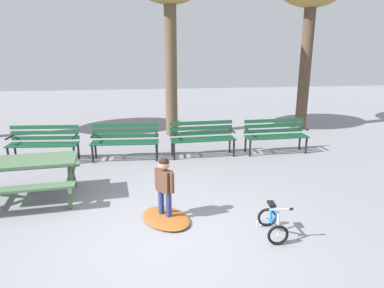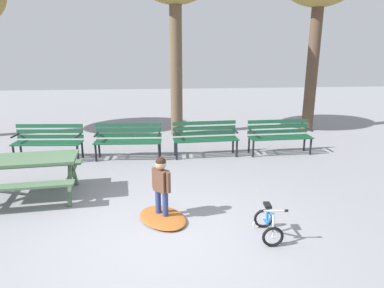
{
  "view_description": "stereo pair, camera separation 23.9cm",
  "coord_description": "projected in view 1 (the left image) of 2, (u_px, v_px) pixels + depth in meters",
  "views": [
    {
      "loc": [
        -0.19,
        -4.34,
        2.67
      ],
      "look_at": [
        0.63,
        2.0,
        0.85
      ],
      "focal_mm": 32.39,
      "sensor_mm": 36.0,
      "label": 1
    },
    {
      "loc": [
        0.05,
        -4.37,
        2.67
      ],
      "look_at": [
        0.63,
        2.0,
        0.85
      ],
      "focal_mm": 32.39,
      "sensor_mm": 36.0,
      "label": 2
    }
  ],
  "objects": [
    {
      "name": "picnic_table",
      "position": [
        23.0,
        169.0,
        6.03
      ],
      "size": [
        1.93,
        1.52,
        0.79
      ],
      "color": "#4C6B4C",
      "rests_on": "ground"
    },
    {
      "name": "park_bench_right",
      "position": [
        202.0,
        136.0,
        8.62
      ],
      "size": [
        1.62,
        0.55,
        0.85
      ],
      "color": "#195133",
      "rests_on": "ground"
    },
    {
      "name": "child_standing",
      "position": [
        164.0,
        184.0,
        5.39
      ],
      "size": [
        0.29,
        0.3,
        1.03
      ],
      "color": "navy",
      "rests_on": "ground"
    },
    {
      "name": "leaf_pile",
      "position": [
        166.0,
        218.0,
        5.49
      ],
      "size": [
        1.03,
        1.13,
        0.07
      ],
      "primitive_type": "ellipsoid",
      "rotation": [
        0.0,
        0.0,
        2.12
      ],
      "color": "#9E5623",
      "rests_on": "ground"
    },
    {
      "name": "park_bench_far_left",
      "position": [
        44.0,
        141.0,
        8.17
      ],
      "size": [
        1.63,
        0.58,
        0.85
      ],
      "color": "#195133",
      "rests_on": "ground"
    },
    {
      "name": "ground",
      "position": [
        166.0,
        242.0,
        4.9
      ],
      "size": [
        36.0,
        36.0,
        0.0
      ],
      "primitive_type": "plane",
      "color": "gray"
    },
    {
      "name": "kids_bicycle",
      "position": [
        272.0,
        222.0,
        5.02
      ],
      "size": [
        0.39,
        0.57,
        0.54
      ],
      "color": "black",
      "rests_on": "ground"
    },
    {
      "name": "park_bench_far_right",
      "position": [
        275.0,
        133.0,
        8.88
      ],
      "size": [
        1.62,
        0.53,
        0.85
      ],
      "color": "#195133",
      "rests_on": "ground"
    },
    {
      "name": "park_bench_left",
      "position": [
        125.0,
        139.0,
        8.35
      ],
      "size": [
        1.62,
        0.54,
        0.85
      ],
      "color": "#195133",
      "rests_on": "ground"
    }
  ]
}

